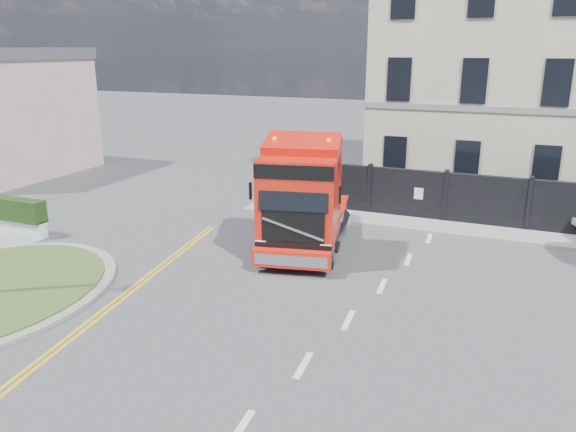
% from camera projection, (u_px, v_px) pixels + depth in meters
% --- Properties ---
extents(ground, '(120.00, 120.00, 0.00)m').
position_uv_depth(ground, '(250.00, 295.00, 15.58)').
color(ground, '#424244').
rests_on(ground, ground).
extents(hoarding_fence, '(18.80, 0.25, 2.00)m').
position_uv_depth(hoarding_fence, '(515.00, 204.00, 20.83)').
color(hoarding_fence, black).
rests_on(hoarding_fence, ground).
extents(georgian_building, '(12.30, 10.30, 12.80)m').
position_uv_depth(georgian_building, '(519.00, 66.00, 26.29)').
color(georgian_building, beige).
rests_on(georgian_building, ground).
extents(pavement_far, '(20.00, 1.60, 0.12)m').
position_uv_depth(pavement_far, '(496.00, 234.00, 20.51)').
color(pavement_far, gray).
rests_on(pavement_far, ground).
extents(truck, '(3.67, 6.73, 3.82)m').
position_uv_depth(truck, '(303.00, 202.00, 18.45)').
color(truck, black).
rests_on(truck, ground).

